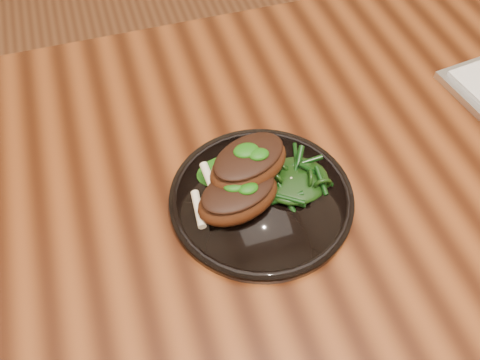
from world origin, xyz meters
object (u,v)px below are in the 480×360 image
object	(u,v)px
lamb_chop_front	(238,196)
plate	(261,199)
desk	(312,200)
greens_heap	(295,178)

from	to	relation	value
lamb_chop_front	plate	bearing A→B (deg)	13.67
desk	greens_heap	size ratio (longest dim) A/B	16.97
plate	greens_heap	world-z (taller)	greens_heap
plate	lamb_chop_front	world-z (taller)	lamb_chop_front
plate	greens_heap	bearing A→B (deg)	5.19
lamb_chop_front	greens_heap	world-z (taller)	lamb_chop_front
plate	lamb_chop_front	distance (m)	0.05
plate	greens_heap	size ratio (longest dim) A/B	2.67
desk	lamb_chop_front	distance (m)	0.19
desk	plate	xyz separation A→B (m)	(-0.10, -0.04, 0.09)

